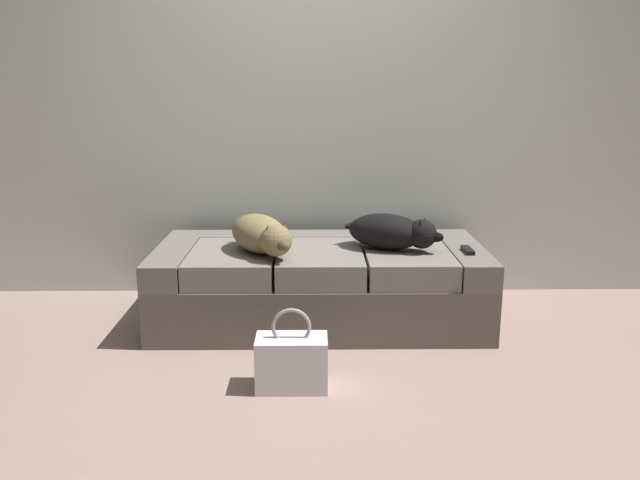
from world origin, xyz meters
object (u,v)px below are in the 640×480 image
tv_remote (468,250)px  handbag (292,362)px  dog_tan (262,235)px  couch (320,284)px  dog_dark (392,232)px

tv_remote → handbag: (-0.94, -0.72, -0.33)m
dog_tan → tv_remote: dog_tan is taller
couch → dog_dark: (0.40, -0.07, 0.32)m
couch → dog_dark: dog_dark is taller
couch → handbag: couch is taller
couch → handbag: (-0.14, -0.85, -0.09)m
couch → dog_tan: 0.48m
couch → handbag: size_ratio=4.88×
dog_tan → dog_dark: bearing=6.2°
couch → dog_dark: size_ratio=3.33×
dog_tan → dog_dark: size_ratio=1.02×
dog_tan → tv_remote: (1.12, 0.01, -0.09)m
tv_remote → handbag: size_ratio=0.40×
dog_tan → handbag: 0.84m
dog_dark → handbag: bearing=-124.1°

